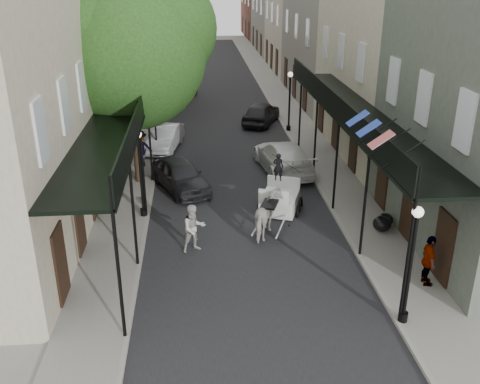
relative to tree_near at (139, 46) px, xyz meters
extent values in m
plane|color=gray|center=(4.20, -10.18, -6.49)|extent=(140.00, 140.00, 0.00)
cube|color=black|center=(4.20, 9.82, -6.48)|extent=(8.00, 90.00, 0.01)
cube|color=gray|center=(-0.80, 9.82, -6.43)|extent=(2.20, 90.00, 0.12)
cube|color=gray|center=(9.20, 9.82, -6.43)|extent=(2.20, 90.00, 0.12)
cube|color=beige|center=(-4.40, 19.82, -1.24)|extent=(5.00, 80.00, 10.50)
cube|color=slate|center=(12.80, 19.82, -1.24)|extent=(5.00, 80.00, 10.50)
cube|color=black|center=(-0.80, -3.18, -2.49)|extent=(2.20, 18.00, 0.12)
cube|color=black|center=(0.25, -3.18, -1.99)|extent=(0.06, 18.00, 1.00)
cylinder|color=black|center=(0.20, -12.18, -4.37)|extent=(0.10, 0.10, 4.00)
cylinder|color=black|center=(0.20, -4.18, -4.37)|extent=(0.10, 0.10, 4.00)
cylinder|color=black|center=(0.20, 3.82, -4.37)|extent=(0.10, 0.10, 4.00)
cube|color=black|center=(9.20, -3.18, -2.49)|extent=(2.20, 18.00, 0.12)
cube|color=black|center=(8.15, -3.18, -1.99)|extent=(0.06, 18.00, 1.00)
cylinder|color=black|center=(8.20, -12.18, -4.37)|extent=(0.10, 0.10, 4.00)
cylinder|color=black|center=(8.20, -4.18, -4.37)|extent=(0.10, 0.10, 4.00)
cylinder|color=black|center=(8.20, 3.82, -4.37)|extent=(0.10, 0.10, 4.00)
cylinder|color=#382619|center=(-0.40, -0.18, -3.57)|extent=(0.44, 0.44, 5.60)
sphere|color=#1C4315|center=(-0.40, -0.18, -0.29)|extent=(6.80, 6.80, 6.80)
sphere|color=#1C4315|center=(0.96, 0.42, 0.71)|extent=(5.10, 5.10, 5.10)
cylinder|color=#382619|center=(-0.40, 13.82, -3.85)|extent=(0.44, 0.44, 5.04)
sphere|color=#1C4315|center=(-0.40, 13.82, -0.91)|extent=(6.00, 6.00, 6.00)
sphere|color=#1C4315|center=(0.80, 14.42, -0.01)|extent=(4.50, 4.50, 4.50)
cylinder|color=black|center=(8.30, -12.18, -6.22)|extent=(0.28, 0.28, 0.30)
cylinder|color=black|center=(8.30, -12.18, -4.67)|extent=(0.12, 0.12, 3.40)
sphere|color=white|center=(8.30, -12.18, -2.82)|extent=(0.32, 0.32, 0.32)
cylinder|color=black|center=(0.10, -4.18, -6.22)|extent=(0.28, 0.28, 0.30)
cylinder|color=black|center=(0.10, -4.18, -4.67)|extent=(0.12, 0.12, 3.40)
sphere|color=white|center=(0.10, -4.18, -2.82)|extent=(0.32, 0.32, 0.32)
cylinder|color=black|center=(8.30, 7.82, -6.22)|extent=(0.28, 0.28, 0.30)
cylinder|color=black|center=(8.30, 7.82, -4.67)|extent=(0.12, 0.12, 3.40)
sphere|color=white|center=(8.30, 7.82, -2.82)|extent=(0.32, 0.32, 0.32)
imported|color=beige|center=(5.11, -6.19, -5.63)|extent=(1.56, 2.22, 1.71)
torus|color=black|center=(5.33, -3.07, -5.84)|extent=(0.54, 1.29, 1.34)
torus|color=black|center=(6.93, -3.65, -5.84)|extent=(0.54, 1.29, 1.34)
torus|color=black|center=(5.03, -4.51, -6.16)|extent=(0.30, 0.68, 0.70)
torus|color=black|center=(6.24, -4.94, -6.16)|extent=(0.30, 0.68, 0.70)
cube|color=silver|center=(6.06, -3.55, -5.40)|extent=(2.00, 2.25, 0.73)
cube|color=silver|center=(5.69, -4.58, -4.88)|extent=(1.37, 0.96, 0.12)
cube|color=silver|center=(5.60, -4.82, -4.57)|extent=(1.21, 0.52, 0.52)
imported|color=black|center=(5.69, -4.58, -4.23)|extent=(0.50, 0.41, 1.17)
imported|color=#B3B1A9|center=(2.20, -7.18, -5.57)|extent=(1.09, 0.98, 1.84)
imported|color=gray|center=(-0.50, 1.96, -5.41)|extent=(1.37, 0.98, 1.91)
imported|color=gray|center=(9.77, -10.30, -5.49)|extent=(0.56, 1.08, 1.76)
imported|color=black|center=(1.60, -1.18, -5.76)|extent=(3.22, 4.59, 1.45)
imported|color=#A3A2A8|center=(0.60, 4.97, -5.80)|extent=(2.20, 4.36, 1.37)
imported|color=black|center=(0.65, 17.43, -5.71)|extent=(4.32, 6.11, 1.55)
imported|color=silver|center=(6.80, 0.88, -5.71)|extent=(2.85, 5.58, 1.55)
imported|color=black|center=(6.80, 9.96, -5.74)|extent=(3.28, 4.71, 1.49)
ellipsoid|color=black|center=(9.59, -6.43, -6.06)|extent=(0.72, 0.72, 0.62)
ellipsoid|color=black|center=(9.89, -5.98, -6.11)|extent=(0.63, 0.63, 0.51)
camera|label=1|loc=(2.39, -24.78, 3.29)|focal=40.00mm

